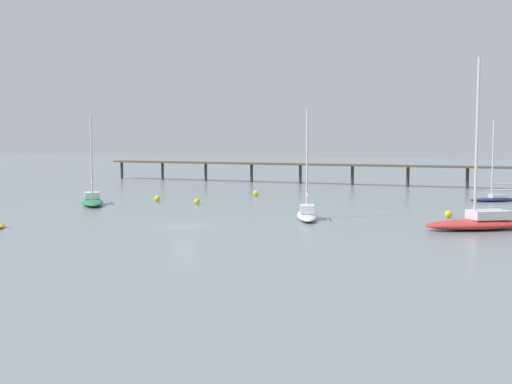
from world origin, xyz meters
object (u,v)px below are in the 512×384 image
Objects in this scene: sailboat_red at (481,221)px; sailboat_white at (307,212)px; pier at (440,159)px; mooring_buoy_mid at (157,198)px; mooring_buoy_outer at (197,201)px; sailboat_green at (92,199)px; sailboat_navy at (495,197)px; mooring_buoy_near at (256,193)px; mooring_buoy_inner at (448,214)px.

sailboat_white is (-15.66, 2.03, -0.11)m from sailboat_red.
mooring_buoy_mid is at bearing -132.48° from pier.
mooring_buoy_mid is at bearing 154.70° from sailboat_white.
pier is 120.22× the size of mooring_buoy_outer.
mooring_buoy_mid is 1.03× the size of mooring_buoy_outer.
mooring_buoy_outer is (-31.14, 10.63, -0.41)m from sailboat_red.
mooring_buoy_mid is at bearing 50.76° from sailboat_green.
sailboat_navy is 36.01m from mooring_buoy_outer.
mooring_buoy_mid reaches higher than mooring_buoy_outer.
sailboat_green is at bearing -157.44° from mooring_buoy_outer.
mooring_buoy_near is at bearing 50.37° from mooring_buoy_mid.
pier is at bearing 77.70° from sailboat_white.
mooring_buoy_outer is at bearing 150.97° from sailboat_white.
mooring_buoy_inner is (39.31, 1.23, -0.27)m from sailboat_green.
pier reaches higher than mooring_buoy_outer.
sailboat_red reaches higher than sailboat_navy.
mooring_buoy_inner is at bearing -31.94° from mooring_buoy_near.
sailboat_red reaches higher than mooring_buoy_mid.
mooring_buoy_near is at bearing -133.72° from pier.
mooring_buoy_near reaches higher than mooring_buoy_outer.
mooring_buoy_near is at bearing 76.88° from mooring_buoy_outer.
mooring_buoy_mid is at bearing -160.87° from sailboat_navy.
sailboat_green is at bearing 171.51° from sailboat_white.
mooring_buoy_mid is at bearing 161.82° from sailboat_red.
mooring_buoy_near is 1.09× the size of mooring_buoy_outer.
sailboat_white is (-17.23, -23.63, 0.04)m from sailboat_navy.
mooring_buoy_outer is at bearing 173.13° from mooring_buoy_inner.
pier is 116.18× the size of mooring_buoy_mid.
sailboat_red is 42.68m from sailboat_green.
sailboat_white is at bearing -59.01° from mooring_buoy_near.
sailboat_white reaches higher than sailboat_green.
mooring_buoy_outer is (-25.12, -35.63, -4.11)m from pier.
sailboat_red is 1.39× the size of sailboat_green.
pier reaches higher than mooring_buoy_mid.
mooring_buoy_outer is at bearing 161.16° from sailboat_red.
sailboat_red reaches higher than pier.
mooring_buoy_near is at bearing 140.85° from sailboat_red.
sailboat_red is 25.71m from sailboat_navy.
sailboat_navy is at bearing 76.20° from mooring_buoy_inner.
mooring_buoy_near is (-29.83, -2.66, -0.22)m from sailboat_navy.
sailboat_white is 24.47m from mooring_buoy_near.
sailboat_green is 14.41× the size of mooring_buoy_mid.
mooring_buoy_near is 29.82m from mooring_buoy_inner.
sailboat_green reaches higher than sailboat_navy.
sailboat_navy reaches higher than mooring_buoy_mid.
sailboat_navy is 18.98m from mooring_buoy_inner.
mooring_buoy_outer is (-32.72, -15.04, -0.26)m from sailboat_navy.
mooring_buoy_near is 14.01m from mooring_buoy_mid.
mooring_buoy_near is at bearing 120.99° from sailboat_white.
mooring_buoy_near reaches higher than mooring_buoy_mid.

